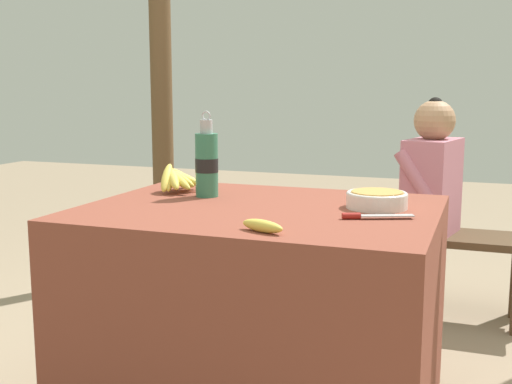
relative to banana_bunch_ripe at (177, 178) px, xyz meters
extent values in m
cube|color=brown|center=(0.40, -0.19, -0.41)|extent=(1.15, 0.89, 0.72)
sphere|color=#4C381E|center=(-0.03, 0.01, 0.00)|extent=(0.05, 0.05, 0.05)
ellipsoid|color=#E0C64C|center=(-0.02, -0.05, 0.01)|extent=(0.07, 0.14, 0.12)
ellipsoid|color=#E0C64C|center=(-0.01, -0.04, 0.00)|extent=(0.08, 0.12, 0.11)
ellipsoid|color=#E0C64C|center=(0.00, -0.04, 0.00)|extent=(0.12, 0.14, 0.09)
ellipsoid|color=#E0C64C|center=(0.02, -0.03, 0.00)|extent=(0.16, 0.12, 0.08)
ellipsoid|color=#E0C64C|center=(0.02, 0.00, 0.00)|extent=(0.14, 0.05, 0.08)
ellipsoid|color=#E0C64C|center=(0.02, 0.01, 0.00)|extent=(0.15, 0.06, 0.08)
ellipsoid|color=#E0C64C|center=(0.01, 0.03, 0.00)|extent=(0.13, 0.09, 0.07)
ellipsoid|color=#E0C64C|center=(0.00, 0.04, 0.00)|extent=(0.12, 0.12, 0.08)
ellipsoid|color=#E0C64C|center=(-0.02, 0.05, 0.00)|extent=(0.07, 0.14, 0.08)
ellipsoid|color=#E0C64C|center=(-0.02, 0.06, 0.00)|extent=(0.07, 0.15, 0.10)
cylinder|color=white|center=(0.77, -0.08, -0.03)|extent=(0.20, 0.20, 0.05)
torus|color=white|center=(0.77, -0.08, -0.01)|extent=(0.20, 0.20, 0.01)
cylinder|color=#BC8942|center=(0.77, -0.08, 0.00)|extent=(0.17, 0.17, 0.01)
cylinder|color=#337556|center=(0.15, -0.06, 0.06)|extent=(0.08, 0.08, 0.23)
cylinder|color=black|center=(0.15, -0.06, 0.06)|extent=(0.08, 0.08, 0.05)
cylinder|color=#ADADB2|center=(0.15, -0.06, 0.20)|extent=(0.04, 0.04, 0.05)
torus|color=#ADADB2|center=(0.15, -0.06, 0.24)|extent=(0.04, 0.01, 0.04)
ellipsoid|color=#E0C64C|center=(0.53, -0.54, -0.04)|extent=(0.14, 0.08, 0.03)
cube|color=#BCBCC1|center=(0.83, -0.24, -0.04)|extent=(0.16, 0.09, 0.00)
cylinder|color=maroon|center=(0.73, -0.29, -0.04)|extent=(0.06, 0.04, 0.02)
cube|color=#4C3823|center=(0.57, 0.99, -0.37)|extent=(1.59, 0.32, 0.04)
cube|color=#4C3823|center=(-0.12, 0.87, -0.58)|extent=(0.06, 0.06, 0.38)
cube|color=#4C3823|center=(-0.12, 1.11, -0.58)|extent=(0.06, 0.06, 0.38)
cylinder|color=#473828|center=(0.59, 0.92, -0.57)|extent=(0.09, 0.09, 0.42)
cylinder|color=#473828|center=(0.71, 0.90, -0.35)|extent=(0.31, 0.15, 0.09)
cylinder|color=#473828|center=(0.63, 1.11, -0.57)|extent=(0.09, 0.09, 0.42)
cylinder|color=#473828|center=(0.75, 1.08, -0.35)|extent=(0.31, 0.15, 0.09)
cube|color=#C67589|center=(0.86, 0.96, -0.13)|extent=(0.27, 0.38, 0.46)
cylinder|color=#C67589|center=(0.79, 0.81, -0.06)|extent=(0.21, 0.11, 0.25)
cylinder|color=#C67589|center=(0.86, 1.12, -0.06)|extent=(0.21, 0.11, 0.25)
sphere|color=tan|center=(0.86, 0.96, 0.18)|extent=(0.19, 0.19, 0.19)
sphere|color=black|center=(0.86, 0.96, 0.26)|extent=(0.07, 0.07, 0.07)
sphere|color=#4C381E|center=(0.14, 0.99, -0.30)|extent=(0.04, 0.04, 0.04)
ellipsoid|color=#8EA842|center=(0.13, 0.94, -0.30)|extent=(0.03, 0.14, 0.11)
ellipsoid|color=#8EA842|center=(0.15, 0.95, -0.31)|extent=(0.08, 0.13, 0.09)
ellipsoid|color=#8EA842|center=(0.17, 0.96, -0.30)|extent=(0.11, 0.10, 0.11)
ellipsoid|color=#8EA842|center=(0.18, 0.98, -0.31)|extent=(0.14, 0.06, 0.08)
ellipsoid|color=#8EA842|center=(0.19, 1.00, -0.30)|extent=(0.14, 0.06, 0.10)
ellipsoid|color=#8EA842|center=(0.18, 1.02, -0.30)|extent=(0.12, 0.11, 0.10)
ellipsoid|color=#8EA842|center=(0.15, 1.04, -0.30)|extent=(0.08, 0.13, 0.11)
ellipsoid|color=#8EA842|center=(0.14, 1.05, -0.30)|extent=(0.04, 0.14, 0.11)
cylinder|color=brown|center=(-0.72, 1.24, 0.62)|extent=(0.13, 0.13, 2.80)
camera|label=1|loc=(1.10, -2.15, 0.34)|focal=45.00mm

